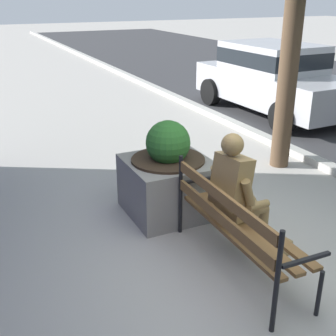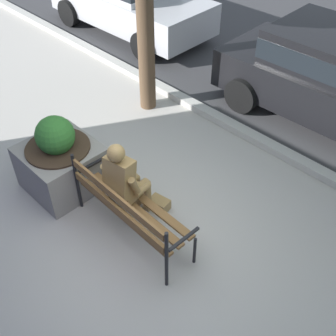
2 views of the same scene
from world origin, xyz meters
name	(u,v)px [view 2 (image 2 of 2)]	position (x,y,z in m)	size (l,w,h in m)	color
ground_plane	(136,247)	(0.00, 0.00, 0.00)	(80.00, 80.00, 0.00)	#ADA8A0
curb_stone	(267,144)	(0.00, 2.90, 0.06)	(60.00, 0.20, 0.12)	#B2AFA8
park_bench	(128,207)	(-0.20, 0.07, 0.54)	(1.81, 0.58, 0.95)	brown
bronze_statue_seated	(129,183)	(-0.42, 0.29, 0.67)	(0.60, 0.84, 1.37)	olive
concrete_planter	(61,161)	(-1.61, 0.03, 0.46)	(1.00, 1.00, 1.20)	gray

